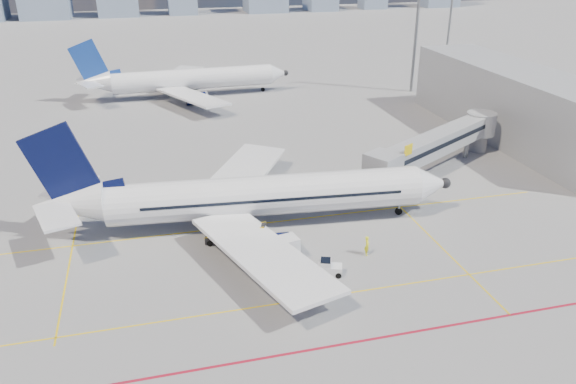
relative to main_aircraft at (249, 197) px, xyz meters
name	(u,v)px	position (x,y,z in m)	size (l,w,h in m)	color
ground	(296,261)	(2.80, -7.83, -3.22)	(420.00, 420.00, 0.00)	gray
apron_markings	(302,285)	(2.22, -11.74, -3.21)	(90.00, 35.12, 0.01)	#E2BB0B
jet_bridge	(443,142)	(26.31, 9.08, 0.52)	(23.55, 15.78, 6.30)	#96989F
terminal_block	(515,104)	(42.75, 18.17, 1.78)	(10.00, 42.00, 10.00)	#96989F
floodlight_mast_ne	(417,18)	(40.80, 47.17, 10.37)	(3.20, 0.61, 25.45)	slate
main_aircraft	(249,197)	(0.00, 0.00, 0.00)	(41.92, 36.48, 12.25)	white
second_aircraft	(184,80)	(-1.74, 53.63, 0.00)	(39.25, 34.19, 11.44)	white
baggage_tug	(329,268)	(4.89, -10.72, -2.52)	(2.38, 1.89, 1.47)	white
cargo_dolly	(278,250)	(1.17, -7.48, -2.01)	(4.27, 2.53, 2.19)	black
belt_loader	(229,238)	(-2.63, -3.18, -2.60)	(5.86, 3.46, 2.40)	black
ramp_worker	(367,246)	(9.39, -8.39, -2.26)	(0.70, 0.46, 1.91)	yellow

